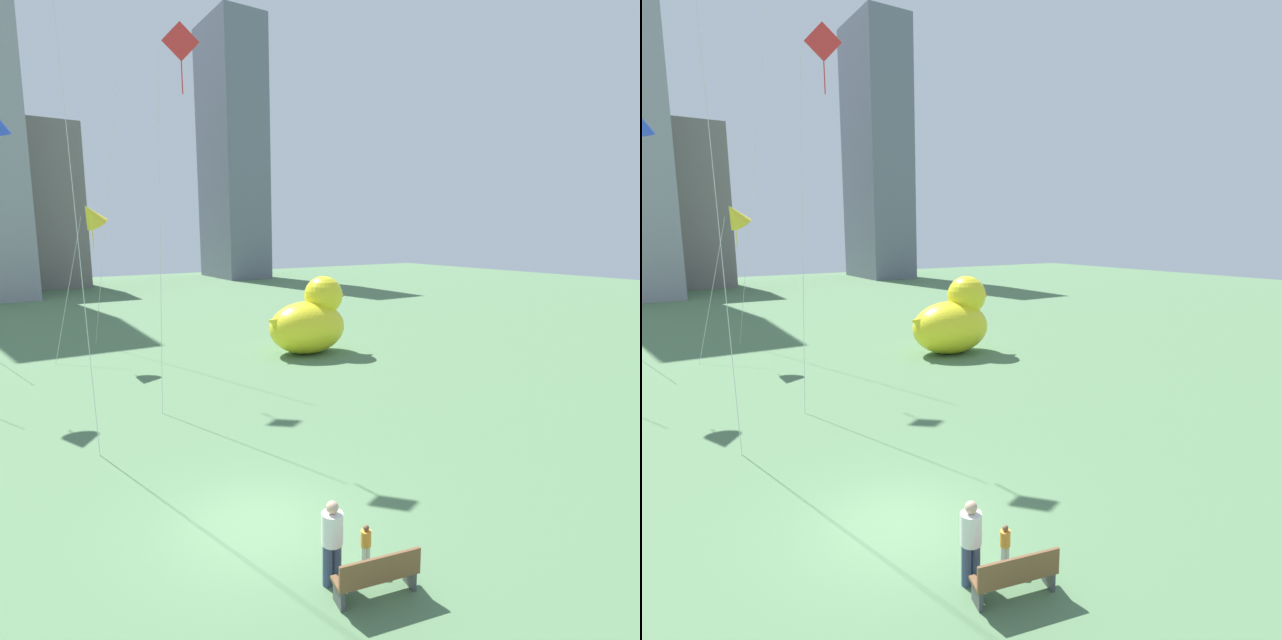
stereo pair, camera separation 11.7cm
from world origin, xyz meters
TOP-DOWN VIEW (x-y plane):
  - ground_plane at (0.00, 0.00)m, footprint 140.00×140.00m
  - park_bench at (0.77, -3.38)m, footprint 1.66×0.79m
  - person_adult at (0.31, -2.59)m, footprint 0.41×0.41m
  - person_child at (1.17, -2.53)m, footprint 0.21×0.21m
  - giant_inflatable_duck at (9.88, 13.30)m, footprint 5.03×3.23m
  - kite_red at (1.63, 8.68)m, footprint 2.01×1.81m
  - kite_yellow at (0.07, 18.34)m, footprint 3.13×3.01m

SIDE VIEW (x-z plane):
  - ground_plane at x=0.00m, z-range 0.00..0.00m
  - park_bench at x=0.77m, z-range 0.02..0.92m
  - person_child at x=1.17m, z-range 0.04..0.91m
  - person_adult at x=0.31m, z-range 0.09..1.76m
  - giant_inflatable_duck at x=9.88m, z-range -0.31..3.86m
  - kite_yellow at x=0.07m, z-range 3.29..11.44m
  - kite_red at x=1.63m, z-range 5.53..19.15m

